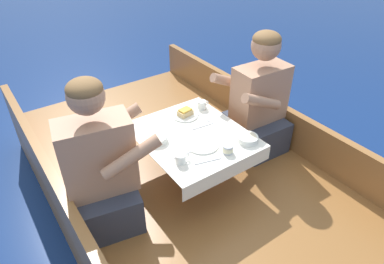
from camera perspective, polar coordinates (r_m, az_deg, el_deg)
The scene contains 19 objects.
ground_plane at distance 2.82m, azimuth -1.51°, elevation -11.22°, with size 60.00×60.00×0.00m, color navy.
boat_deck at distance 2.70m, azimuth -1.57°, elevation -8.73°, with size 1.80×3.05×0.34m, color brown.
gunwale_port at distance 2.25m, azimuth -20.83°, elevation -10.85°, with size 0.06×3.05×0.32m, color #936033.
gunwale_starboard at distance 2.96m, azimuth 12.50°, elevation 2.77°, with size 0.06×3.05×0.32m, color #936033.
cockpit_table at distance 2.29m, azimuth 0.00°, elevation -1.20°, with size 0.67×0.78×0.38m.
person_port at distance 2.05m, azimuth -14.85°, elevation -6.23°, with size 0.58×0.53×0.96m.
person_starboard at distance 2.65m, azimuth 10.96°, elevation 4.49°, with size 0.54×0.46×0.95m.
plate_sandwich at distance 2.46m, azimuth -1.13°, elevation 2.78°, with size 0.18×0.18×0.01m.
plate_bread at distance 2.17m, azimuth 1.73°, elevation -2.01°, with size 0.22×0.22×0.01m.
sandwich at distance 2.45m, azimuth -1.14°, elevation 3.33°, with size 0.11×0.09×0.05m.
bowl_port_near at distance 2.22m, azimuth 9.29°, elevation -1.07°, with size 0.13×0.13×0.04m.
bowl_starboard_near at distance 2.21m, azimuth -5.90°, elevation -1.03°, with size 0.14×0.14×0.04m.
coffee_cup_port at distance 2.54m, azimuth 1.67°, elevation 4.59°, with size 0.10×0.07×0.06m.
coffee_cup_starboard at distance 2.02m, azimuth -1.88°, elevation -4.44°, with size 0.09×0.06×0.06m.
tin_can at distance 2.11m, azimuth 5.99°, elevation -2.84°, with size 0.07×0.07×0.05m.
utensil_knife_port at distance 2.35m, azimuth 1.75°, elevation 0.96°, with size 0.17×0.03×0.00m.
utensil_spoon_center at distance 2.47m, azimuth 1.21°, elevation 2.86°, with size 0.04×0.17×0.01m.
utensil_spoon_starboard at distance 2.09m, azimuth -1.70°, elevation -3.81°, with size 0.17×0.03×0.01m.
utensil_knife_starboard at distance 2.05m, azimuth 2.66°, elevation -4.85°, with size 0.17×0.06×0.00m.
Camera 1 is at (-1.07, -1.65, 2.02)m, focal length 32.00 mm.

